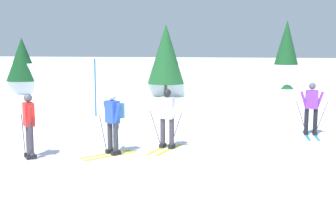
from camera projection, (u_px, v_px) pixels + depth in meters
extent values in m
plane|color=white|center=(167.00, 183.00, 10.50)|extent=(120.00, 120.00, 0.00)
cube|color=white|center=(207.00, 74.00, 30.47)|extent=(80.00, 9.86, 1.73)
cube|color=gold|center=(111.00, 156.00, 12.90)|extent=(1.16, 1.23, 0.02)
cube|color=gold|center=(106.00, 154.00, 13.11)|extent=(1.16, 1.23, 0.02)
cube|color=black|center=(116.00, 153.00, 12.98)|extent=(0.27, 0.27, 0.10)
cube|color=black|center=(110.00, 151.00, 13.20)|extent=(0.27, 0.27, 0.10)
cylinder|color=#2D2D33|center=(116.00, 136.00, 12.91)|extent=(0.14, 0.14, 0.85)
cylinder|color=#2D2D33|center=(110.00, 134.00, 13.12)|extent=(0.14, 0.14, 0.85)
cube|color=#284CB7|center=(112.00, 112.00, 12.92)|extent=(0.44, 0.44, 0.60)
cylinder|color=#284CB7|center=(117.00, 113.00, 12.72)|extent=(0.25, 0.24, 0.55)
cylinder|color=#284CB7|center=(107.00, 111.00, 13.10)|extent=(0.25, 0.24, 0.55)
sphere|color=silver|center=(112.00, 96.00, 12.86)|extent=(0.22, 0.22, 0.22)
cylinder|color=#38383D|center=(116.00, 139.00, 12.72)|extent=(0.29, 0.27, 1.02)
cylinder|color=#38383D|center=(103.00, 135.00, 13.20)|extent=(0.29, 0.27, 1.02)
cube|color=teal|center=(119.00, 110.00, 13.05)|extent=(0.33, 0.32, 0.40)
cube|color=gold|center=(169.00, 150.00, 13.64)|extent=(0.59, 1.55, 0.02)
cube|color=gold|center=(161.00, 149.00, 13.76)|extent=(0.59, 1.55, 0.02)
cube|color=black|center=(172.00, 146.00, 13.77)|extent=(0.20, 0.28, 0.10)
cube|color=black|center=(163.00, 145.00, 13.88)|extent=(0.20, 0.28, 0.10)
cylinder|color=#38333D|center=(172.00, 130.00, 13.69)|extent=(0.14, 0.14, 0.85)
cylinder|color=#38333D|center=(163.00, 129.00, 13.81)|extent=(0.14, 0.14, 0.85)
cube|color=white|center=(167.00, 108.00, 13.66)|extent=(0.44, 0.35, 0.60)
cylinder|color=white|center=(175.00, 109.00, 13.54)|extent=(0.27, 0.17, 0.55)
cylinder|color=white|center=(159.00, 108.00, 13.75)|extent=(0.27, 0.17, 0.55)
sphere|color=black|center=(167.00, 93.00, 13.59)|extent=(0.22, 0.22, 0.22)
cylinder|color=#38383D|center=(176.00, 131.00, 13.54)|extent=(0.37, 0.14, 1.07)
cylinder|color=#38383D|center=(156.00, 130.00, 13.80)|extent=(0.37, 0.14, 1.07)
cube|color=#237AC6|center=(315.00, 136.00, 15.58)|extent=(0.13, 1.60, 0.02)
cube|color=#237AC6|center=(306.00, 135.00, 15.62)|extent=(0.13, 1.60, 0.02)
cube|color=black|center=(315.00, 133.00, 15.72)|extent=(0.13, 0.26, 0.10)
cube|color=black|center=(306.00, 133.00, 15.76)|extent=(0.13, 0.26, 0.10)
cylinder|color=black|center=(315.00, 119.00, 15.64)|extent=(0.14, 0.14, 0.85)
cylinder|color=black|center=(306.00, 118.00, 15.69)|extent=(0.14, 0.14, 0.85)
cube|color=purple|center=(312.00, 99.00, 15.57)|extent=(0.39, 0.25, 0.60)
cylinder|color=purple|center=(320.00, 100.00, 15.52)|extent=(0.26, 0.10, 0.55)
cylinder|color=purple|center=(304.00, 100.00, 15.59)|extent=(0.26, 0.10, 0.55)
sphere|color=#4C4C56|center=(312.00, 86.00, 15.51)|extent=(0.22, 0.22, 0.22)
cylinder|color=#38383D|center=(321.00, 119.00, 15.52)|extent=(0.40, 0.03, 1.13)
cylinder|color=#38383D|center=(302.00, 118.00, 15.61)|extent=(0.40, 0.03, 1.13)
cube|color=silver|center=(26.00, 160.00, 12.48)|extent=(1.38, 0.97, 0.02)
cube|color=silver|center=(24.00, 158.00, 12.72)|extent=(1.38, 0.97, 0.02)
cube|color=black|center=(32.00, 157.00, 12.53)|extent=(0.28, 0.24, 0.10)
cube|color=black|center=(29.00, 155.00, 12.78)|extent=(0.28, 0.24, 0.10)
cylinder|color=#38333D|center=(31.00, 139.00, 12.46)|extent=(0.14, 0.14, 0.85)
cylinder|color=#38333D|center=(29.00, 137.00, 12.71)|extent=(0.14, 0.14, 0.85)
cube|color=red|center=(29.00, 114.00, 12.49)|extent=(0.41, 0.45, 0.60)
cylinder|color=red|center=(30.00, 116.00, 12.26)|extent=(0.22, 0.26, 0.55)
cylinder|color=red|center=(26.00, 114.00, 12.70)|extent=(0.22, 0.26, 0.55)
sphere|color=#4C4C56|center=(28.00, 98.00, 12.43)|extent=(0.22, 0.22, 0.22)
cylinder|color=#38383D|center=(28.00, 140.00, 12.26)|extent=(0.23, 0.32, 1.13)
cylinder|color=#38383D|center=(23.00, 136.00, 12.82)|extent=(0.23, 0.32, 1.13)
cylinder|color=#1E56AD|center=(95.00, 87.00, 19.46)|extent=(0.06, 0.06, 2.31)
cylinder|color=#513823|center=(285.00, 92.00, 26.08)|extent=(0.27, 0.27, 0.50)
cone|color=#14421E|center=(286.00, 54.00, 25.77)|extent=(1.92, 1.92, 3.56)
cylinder|color=#513823|center=(166.00, 90.00, 26.02)|extent=(0.22, 0.22, 0.72)
cone|color=#194C23|center=(166.00, 54.00, 25.73)|extent=(1.98, 1.98, 3.15)
cylinder|color=#513823|center=(23.00, 87.00, 27.26)|extent=(0.27, 0.27, 0.76)
cone|color=#0F3819|center=(22.00, 59.00, 27.02)|extent=(1.81, 1.81, 2.40)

